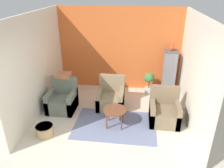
{
  "coord_description": "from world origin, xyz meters",
  "views": [
    {
      "loc": [
        0.65,
        -3.27,
        3.33
      ],
      "look_at": [
        0.0,
        1.8,
        0.94
      ],
      "focal_mm": 35.0,
      "sensor_mm": 36.0,
      "label": 1
    }
  ],
  "objects_px": {
    "parrot": "(172,47)",
    "potted_plant": "(149,81)",
    "coffee_table": "(115,111)",
    "armchair_middle": "(111,98)",
    "armchair_left": "(62,100)",
    "birdcage": "(169,75)",
    "armchair_right": "(164,112)",
    "wicker_basket": "(45,130)"
  },
  "relations": [
    {
      "from": "coffee_table",
      "to": "wicker_basket",
      "type": "distance_m",
      "value": 1.74
    },
    {
      "from": "armchair_middle",
      "to": "coffee_table",
      "type": "bearing_deg",
      "value": -76.04
    },
    {
      "from": "armchair_right",
      "to": "parrot",
      "type": "distance_m",
      "value": 2.04
    },
    {
      "from": "armchair_right",
      "to": "potted_plant",
      "type": "xyz_separation_m",
      "value": [
        -0.36,
        1.61,
        0.15
      ]
    },
    {
      "from": "potted_plant",
      "to": "armchair_left",
      "type": "bearing_deg",
      "value": -151.2
    },
    {
      "from": "armchair_middle",
      "to": "birdcage",
      "type": "bearing_deg",
      "value": 29.6
    },
    {
      "from": "armchair_middle",
      "to": "parrot",
      "type": "relative_size",
      "value": 3.27
    },
    {
      "from": "birdcage",
      "to": "wicker_basket",
      "type": "bearing_deg",
      "value": -141.16
    },
    {
      "from": "birdcage",
      "to": "wicker_basket",
      "type": "distance_m",
      "value": 4.0
    },
    {
      "from": "armchair_middle",
      "to": "potted_plant",
      "type": "bearing_deg",
      "value": 43.09
    },
    {
      "from": "coffee_table",
      "to": "armchair_middle",
      "type": "distance_m",
      "value": 0.95
    },
    {
      "from": "armchair_right",
      "to": "wicker_basket",
      "type": "height_order",
      "value": "armchair_right"
    },
    {
      "from": "potted_plant",
      "to": "armchair_right",
      "type": "bearing_deg",
      "value": -77.49
    },
    {
      "from": "parrot",
      "to": "armchair_right",
      "type": "bearing_deg",
      "value": -98.57
    },
    {
      "from": "coffee_table",
      "to": "armchair_right",
      "type": "distance_m",
      "value": 1.3
    },
    {
      "from": "armchair_middle",
      "to": "wicker_basket",
      "type": "bearing_deg",
      "value": -132.37
    },
    {
      "from": "armchair_left",
      "to": "birdcage",
      "type": "distance_m",
      "value": 3.33
    },
    {
      "from": "coffee_table",
      "to": "armchair_left",
      "type": "xyz_separation_m",
      "value": [
        -1.57,
        0.6,
        -0.14
      ]
    },
    {
      "from": "coffee_table",
      "to": "armchair_left",
      "type": "height_order",
      "value": "armchair_left"
    },
    {
      "from": "armchair_left",
      "to": "armchair_right",
      "type": "bearing_deg",
      "value": -5.15
    },
    {
      "from": "armchair_left",
      "to": "parrot",
      "type": "height_order",
      "value": "parrot"
    },
    {
      "from": "potted_plant",
      "to": "armchair_middle",
      "type": "bearing_deg",
      "value": -136.91
    },
    {
      "from": "parrot",
      "to": "wicker_basket",
      "type": "distance_m",
      "value": 4.22
    },
    {
      "from": "coffee_table",
      "to": "armchair_middle",
      "type": "relative_size",
      "value": 0.65
    },
    {
      "from": "armchair_left",
      "to": "wicker_basket",
      "type": "bearing_deg",
      "value": -91.73
    },
    {
      "from": "birdcage",
      "to": "coffee_table",
      "type": "bearing_deg",
      "value": -128.2
    },
    {
      "from": "potted_plant",
      "to": "birdcage",
      "type": "bearing_deg",
      "value": -7.29
    },
    {
      "from": "armchair_left",
      "to": "armchair_right",
      "type": "distance_m",
      "value": 2.83
    },
    {
      "from": "armchair_left",
      "to": "potted_plant",
      "type": "relative_size",
      "value": 1.28
    },
    {
      "from": "armchair_middle",
      "to": "birdcage",
      "type": "height_order",
      "value": "birdcage"
    },
    {
      "from": "armchair_middle",
      "to": "armchair_left",
      "type": "bearing_deg",
      "value": -167.0
    },
    {
      "from": "armchair_right",
      "to": "parrot",
      "type": "height_order",
      "value": "parrot"
    },
    {
      "from": "potted_plant",
      "to": "parrot",
      "type": "bearing_deg",
      "value": -7.07
    },
    {
      "from": "wicker_basket",
      "to": "birdcage",
      "type": "bearing_deg",
      "value": 38.84
    },
    {
      "from": "armchair_right",
      "to": "birdcage",
      "type": "distance_m",
      "value": 1.6
    },
    {
      "from": "parrot",
      "to": "potted_plant",
      "type": "height_order",
      "value": "parrot"
    },
    {
      "from": "armchair_left",
      "to": "armchair_middle",
      "type": "distance_m",
      "value": 1.38
    },
    {
      "from": "armchair_right",
      "to": "armchair_left",
      "type": "bearing_deg",
      "value": 174.85
    },
    {
      "from": "coffee_table",
      "to": "wicker_basket",
      "type": "bearing_deg",
      "value": -159.31
    },
    {
      "from": "armchair_middle",
      "to": "parrot",
      "type": "bearing_deg",
      "value": 29.66
    },
    {
      "from": "armchair_middle",
      "to": "parrot",
      "type": "height_order",
      "value": "parrot"
    },
    {
      "from": "armchair_left",
      "to": "birdcage",
      "type": "bearing_deg",
      "value": 22.74
    }
  ]
}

